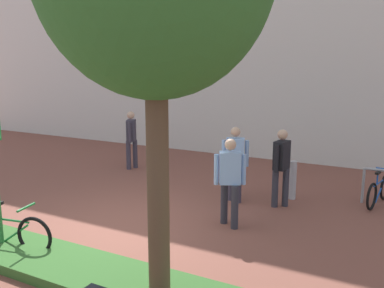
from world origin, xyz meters
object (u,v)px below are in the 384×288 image
(person_suited_navy, at_px, (281,163))
(person_suited_dark, at_px, (131,136))
(person_shirt_blue, at_px, (230,177))
(bike_at_sign, at_px, (9,231))
(person_shirt_white, at_px, (235,159))
(bollard_steel, at_px, (293,180))

(person_suited_navy, relative_size, person_suited_dark, 1.00)
(person_suited_dark, bearing_deg, person_shirt_blue, -32.78)
(bike_at_sign, xyz_separation_m, person_suited_dark, (-1.49, 5.53, 0.63))
(person_suited_dark, bearing_deg, person_suited_navy, -14.19)
(person_shirt_blue, bearing_deg, person_shirt_white, 108.27)
(person_suited_navy, relative_size, person_shirt_blue, 1.00)
(person_shirt_white, bearing_deg, person_shirt_blue, -71.73)
(bollard_steel, bearing_deg, person_shirt_blue, -106.73)
(person_suited_navy, bearing_deg, person_shirt_white, -171.84)
(bike_at_sign, relative_size, person_suited_navy, 0.97)
(bollard_steel, xyz_separation_m, person_suited_navy, (-0.11, -0.65, 0.53))
(bike_at_sign, xyz_separation_m, person_shirt_white, (2.37, 4.15, 0.63))
(bollard_steel, bearing_deg, person_suited_dark, 173.30)
(person_shirt_blue, distance_m, person_suited_dark, 5.14)
(bike_at_sign, bearing_deg, person_shirt_white, 60.31)
(bollard_steel, height_order, person_suited_dark, person_suited_dark)
(person_shirt_white, xyz_separation_m, person_suited_dark, (-3.86, 1.38, 0.00))
(person_shirt_white, distance_m, person_suited_dark, 4.10)
(bollard_steel, distance_m, person_suited_navy, 0.85)
(bollard_steel, xyz_separation_m, person_shirt_blue, (-0.66, -2.20, 0.53))
(bike_at_sign, xyz_separation_m, person_shirt_blue, (2.83, 2.75, 0.63))
(person_shirt_white, height_order, person_shirt_blue, same)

